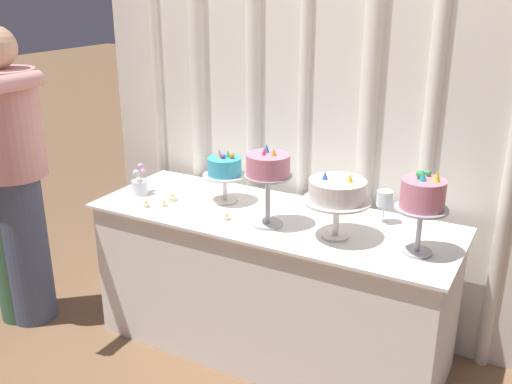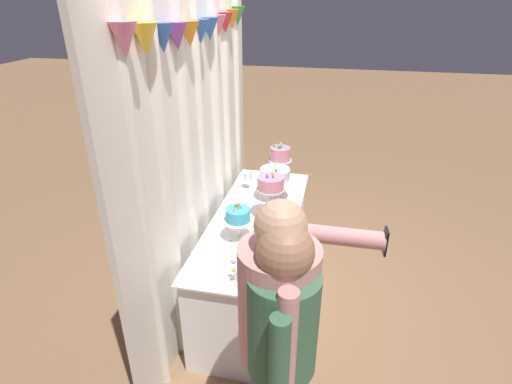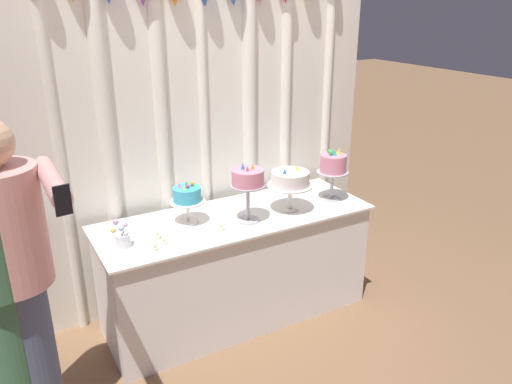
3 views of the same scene
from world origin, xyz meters
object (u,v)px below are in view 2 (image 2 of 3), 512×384
(cake_display_midleft, at_px, (271,186))
(flower_vase, at_px, (241,272))
(guest_girl_blue_dress, at_px, (278,344))
(guest_man_pink_jacket, at_px, (281,361))
(tealight_far_right, at_px, (270,230))
(tealight_near_left, at_px, (247,258))
(tealight_far_left, at_px, (266,267))
(tealight_near_right, at_px, (261,259))
(cake_display_midright, at_px, (275,175))
(cake_display_leftmost, at_px, (238,217))
(wine_glass, at_px, (248,176))
(cake_table, at_px, (256,257))
(cake_display_rightmost, at_px, (280,155))

(cake_display_midleft, bearing_deg, flower_vase, 177.18)
(guest_girl_blue_dress, xyz_separation_m, guest_man_pink_jacket, (-0.08, -0.03, -0.02))
(cake_display_midleft, height_order, tealight_far_right, cake_display_midleft)
(guest_man_pink_jacket, bearing_deg, tealight_near_left, 22.49)
(flower_vase, height_order, tealight_near_left, flower_vase)
(tealight_far_right, relative_size, guest_man_pink_jacket, 0.03)
(tealight_far_left, bearing_deg, tealight_near_right, 35.10)
(cake_display_midleft, relative_size, tealight_near_left, 7.67)
(tealight_near_left, relative_size, guest_girl_blue_dress, 0.03)
(cake_display_midright, height_order, tealight_near_left, cake_display_midright)
(cake_display_leftmost, distance_m, tealight_far_left, 0.45)
(tealight_far_left, bearing_deg, cake_display_midleft, 8.08)
(wine_glass, xyz_separation_m, tealight_near_right, (-1.08, -0.34, -0.11))
(cake_table, bearing_deg, cake_display_leftmost, 168.41)
(tealight_far_right, bearing_deg, flower_vase, 172.72)
(flower_vase, height_order, tealight_far_left, flower_vase)
(cake_display_rightmost, xyz_separation_m, guest_man_pink_jacket, (-2.21, -0.36, -0.13))
(cake_table, bearing_deg, tealight_far_left, -161.96)
(cake_display_midright, bearing_deg, cake_display_rightmost, 2.36)
(tealight_near_left, xyz_separation_m, guest_man_pink_jacket, (-0.89, -0.37, 0.11))
(cake_table, height_order, cake_display_midleft, cake_display_midleft)
(cake_display_rightmost, xyz_separation_m, tealight_near_right, (-1.31, -0.08, -0.25))
(cake_display_midleft, relative_size, flower_vase, 2.38)
(tealight_far_left, xyz_separation_m, tealight_near_right, (0.08, 0.05, -0.00))
(wine_glass, height_order, tealight_near_left, wine_glass)
(cake_display_leftmost, height_order, tealight_near_left, cake_display_leftmost)
(cake_display_leftmost, xyz_separation_m, tealight_near_right, (-0.24, -0.22, -0.17))
(cake_display_leftmost, distance_m, wine_glass, 0.84)
(cake_table, height_order, tealight_far_left, tealight_far_left)
(cake_table, bearing_deg, guest_man_pink_jacket, -163.50)
(cake_display_midleft, bearing_deg, tealight_far_right, -169.88)
(cake_display_midleft, bearing_deg, wine_glass, 31.58)
(cake_display_rightmost, bearing_deg, cake_display_midright, -177.64)
(tealight_near_left, bearing_deg, cake_display_rightmost, -0.44)
(cake_display_rightmost, relative_size, tealight_near_left, 7.40)
(tealight_near_right, relative_size, guest_girl_blue_dress, 0.02)
(cake_table, xyz_separation_m, tealight_near_right, (-0.56, -0.15, 0.40))
(cake_display_leftmost, distance_m, tealight_far_right, 0.31)
(cake_display_midright, height_order, tealight_far_left, cake_display_midright)
(cake_table, distance_m, cake_display_leftmost, 0.65)
(tealight_near_left, distance_m, tealight_near_right, 0.09)
(cake_display_rightmost, bearing_deg, cake_table, 174.43)
(cake_display_midleft, bearing_deg, guest_man_pink_jacket, -167.88)
(cake_display_leftmost, xyz_separation_m, guest_girl_blue_dress, (-1.07, -0.47, -0.03))
(cake_display_midleft, distance_m, tealight_near_left, 0.66)
(cake_display_rightmost, height_order, tealight_near_right, cake_display_rightmost)
(cake_display_midright, relative_size, guest_girl_blue_dress, 0.19)
(tealight_far_left, bearing_deg, cake_display_rightmost, 5.50)
(cake_display_leftmost, xyz_separation_m, flower_vase, (-0.47, -0.14, -0.12))
(cake_display_rightmost, xyz_separation_m, tealight_far_right, (-0.92, -0.08, -0.25))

